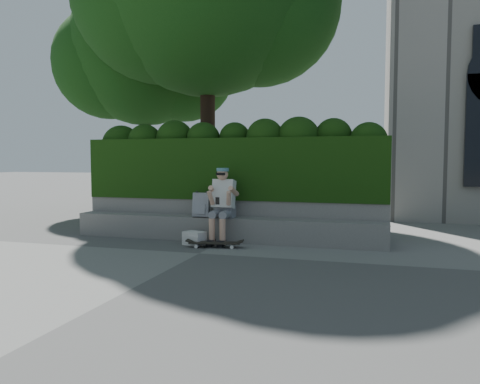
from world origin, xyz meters
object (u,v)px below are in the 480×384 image
(skateboard, at_px, (215,243))
(backpack_plaid, at_px, (201,205))
(backpack_ground, at_px, (194,238))
(person, at_px, (223,202))

(skateboard, xyz_separation_m, backpack_plaid, (-0.48, 0.59, 0.60))
(skateboard, relative_size, backpack_plaid, 2.04)
(backpack_plaid, bearing_deg, backpack_ground, -93.25)
(backpack_plaid, bearing_deg, skateboard, -59.19)
(skateboard, height_order, backpack_ground, backpack_ground)
(person, distance_m, backpack_ground, 0.84)
(person, relative_size, backpack_ground, 3.75)
(backpack_plaid, relative_size, backpack_ground, 1.23)
(backpack_ground, bearing_deg, person, 58.26)
(person, relative_size, skateboard, 1.50)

